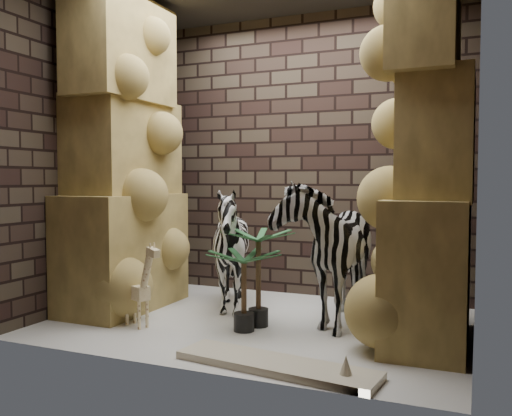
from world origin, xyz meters
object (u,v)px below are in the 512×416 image
at_px(zebra_right, 328,238).
at_px(palm_back, 244,290).
at_px(palm_front, 258,277).
at_px(zebra_left, 231,256).
at_px(giraffe_toy, 137,282).
at_px(surfboard, 276,365).

distance_m(zebra_right, palm_back, 0.90).
bearing_deg(palm_front, zebra_left, 140.24).
bearing_deg(giraffe_toy, palm_back, 37.28).
relative_size(giraffe_toy, surfboard, 0.54).
bearing_deg(palm_back, zebra_right, 47.48).
xyz_separation_m(palm_front, palm_back, (-0.05, -0.18, -0.08)).
bearing_deg(zebra_left, palm_back, -35.53).
xyz_separation_m(giraffe_toy, palm_front, (0.95, 0.41, 0.04)).
height_order(giraffe_toy, surfboard, giraffe_toy).
height_order(zebra_left, palm_front, zebra_left).
bearing_deg(surfboard, zebra_right, 97.22).
distance_m(palm_front, surfboard, 1.10).
relative_size(palm_front, surfboard, 0.60).
height_order(giraffe_toy, palm_back, giraffe_toy).
bearing_deg(palm_front, surfboard, -61.15).
bearing_deg(zebra_left, palm_front, -20.13).
height_order(palm_front, palm_back, palm_front).
distance_m(zebra_left, palm_back, 0.68).
distance_m(zebra_right, palm_front, 0.72).
height_order(zebra_left, giraffe_toy, zebra_left).
relative_size(zebra_left, giraffe_toy, 1.54).
xyz_separation_m(zebra_right, palm_front, (-0.49, -0.41, -0.31)).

